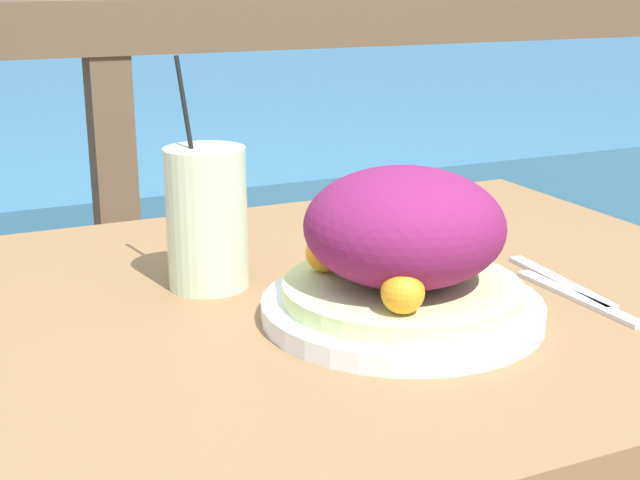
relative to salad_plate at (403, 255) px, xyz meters
The scene contains 6 objects.
patio_table 0.22m from the salad_plate, 140.20° to the left, with size 1.15×0.77×0.73m.
railing_fence 0.83m from the salad_plate, 97.63° to the left, with size 2.80×0.08×1.02m.
salad_plate is the anchor object (origin of this frame).
drink_glass 0.23m from the salad_plate, 130.00° to the left, with size 0.09×0.09×0.25m.
fork 0.21m from the salad_plate, ahead, with size 0.02×0.18×0.00m.
knife 0.22m from the salad_plate, ahead, with size 0.03×0.18×0.00m.
Camera 1 is at (-0.31, -0.81, 1.06)m, focal length 50.00 mm.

